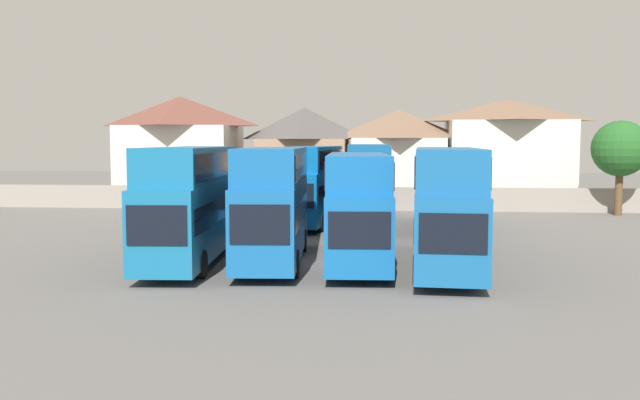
{
  "coord_description": "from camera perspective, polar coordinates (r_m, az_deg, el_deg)",
  "views": [
    {
      "loc": [
        3.06,
        -29.25,
        5.29
      ],
      "look_at": [
        0.0,
        3.0,
        2.51
      ],
      "focal_mm": 38.36,
      "sensor_mm": 36.0,
      "label": 1
    }
  ],
  "objects": [
    {
      "name": "ground",
      "position": [
        47.65,
        1.71,
        -1.47
      ],
      "size": [
        140.0,
        140.0,
        0.0
      ],
      "primitive_type": "plane",
      "color": "#605E5B"
    },
    {
      "name": "depot_boundary_wall",
      "position": [
        52.76,
        2.08,
        0.13
      ],
      "size": [
        56.0,
        0.5,
        1.8
      ],
      "primitive_type": "cube",
      "color": "gray",
      "rests_on": "ground"
    },
    {
      "name": "bus_1",
      "position": [
        30.3,
        -10.71,
        0.19
      ],
      "size": [
        3.2,
        11.29,
        5.05
      ],
      "rotation": [
        0.0,
        0.0,
        -1.5
      ],
      "color": "#166595",
      "rests_on": "ground"
    },
    {
      "name": "bus_2",
      "position": [
        29.69,
        -3.91,
        0.12
      ],
      "size": [
        3.17,
        10.47,
        5.01
      ],
      "rotation": [
        0.0,
        0.0,
        -1.5
      ],
      "color": "#155A9E",
      "rests_on": "ground"
    },
    {
      "name": "bus_3",
      "position": [
        29.65,
        3.16,
        -0.15
      ],
      "size": [
        3.09,
        10.92,
        4.75
      ],
      "rotation": [
        0.0,
        0.0,
        -1.52
      ],
      "color": "#135BA4",
      "rests_on": "ground"
    },
    {
      "name": "bus_4",
      "position": [
        29.19,
        10.53,
        -0.03
      ],
      "size": [
        3.21,
        11.95,
        5.01
      ],
      "rotation": [
        0.0,
        0.0,
        -1.62
      ],
      "color": "#175B97",
      "rests_on": "ground"
    },
    {
      "name": "bus_5",
      "position": [
        42.99,
        -5.05,
        0.5
      ],
      "size": [
        3.28,
        11.29,
        3.5
      ],
      "rotation": [
        0.0,
        0.0,
        -1.49
      ],
      "color": "#165397",
      "rests_on": "ground"
    },
    {
      "name": "bus_6",
      "position": [
        43.16,
        -0.69,
        1.6
      ],
      "size": [
        3.31,
        10.43,
        4.97
      ],
      "rotation": [
        0.0,
        0.0,
        -1.65
      ],
      "color": "#0B5EA7",
      "rests_on": "ground"
    },
    {
      "name": "bus_7",
      "position": [
        42.95,
        3.97,
        1.67
      ],
      "size": [
        2.92,
        11.98,
        5.11
      ],
      "rotation": [
        0.0,
        0.0,
        -1.53
      ],
      "color": "#165B95",
      "rests_on": "ground"
    },
    {
      "name": "bus_8",
      "position": [
        42.51,
        9.98,
        0.22
      ],
      "size": [
        3.37,
        10.34,
        3.26
      ],
      "rotation": [
        0.0,
        0.0,
        -1.65
      ],
      "color": "#125D9F",
      "rests_on": "ground"
    },
    {
      "name": "house_terrace_left",
      "position": [
        61.13,
        -11.54,
        4.25
      ],
      "size": [
        10.01,
        8.24,
        9.2
      ],
      "color": "silver",
      "rests_on": "ground"
    },
    {
      "name": "house_terrace_centre",
      "position": [
        59.71,
        -1.3,
        3.87
      ],
      "size": [
        7.82,
        8.11,
        8.23
      ],
      "color": "#9E7A60",
      "rests_on": "ground"
    },
    {
      "name": "house_terrace_right",
      "position": [
        58.89,
        6.56,
        3.7
      ],
      "size": [
        8.16,
        6.42,
        7.99
      ],
      "color": "silver",
      "rests_on": "ground"
    },
    {
      "name": "house_terrace_far_right",
      "position": [
        59.81,
        15.32,
        3.96
      ],
      "size": [
        10.36,
        8.0,
        8.82
      ],
      "color": "silver",
      "rests_on": "ground"
    },
    {
      "name": "tree_left_of_lot",
      "position": [
        53.18,
        23.77,
        3.91
      ],
      "size": [
        3.99,
        3.99,
        6.79
      ],
      "color": "brown",
      "rests_on": "ground"
    }
  ]
}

